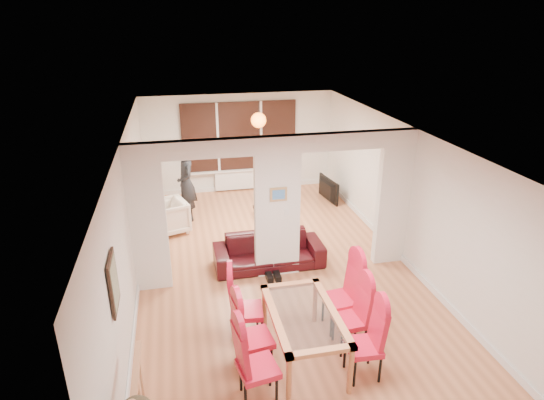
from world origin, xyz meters
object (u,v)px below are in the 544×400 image
object	(u,v)px
sofa	(269,251)
dining_chair_rb	(350,316)
dining_chair_rc	(341,294)
dining_chair_la	(258,363)
dining_chair_ra	(364,342)
coffee_table	(273,211)
dining_table	(304,335)
television	(325,190)
bottle	(280,203)
bowl	(267,208)
dining_chair_lb	(254,334)
dining_chair_lc	(246,306)
person	(186,184)
armchair	(168,217)

from	to	relation	value
sofa	dining_chair_rb	bearing A→B (deg)	-76.06
dining_chair_rc	sofa	xyz separation A→B (m)	(-0.66, 2.05, -0.29)
dining_chair_la	dining_chair_ra	bearing A→B (deg)	-4.24
dining_chair_ra	coffee_table	distance (m)	5.33
dining_table	television	bearing A→B (deg)	68.72
bottle	bowl	distance (m)	0.34
dining_table	dining_chair_rc	distance (m)	0.91
dining_chair_la	dining_chair_ra	size ratio (longest dim) A/B	1.07
dining_chair_lb	coffee_table	xyz separation A→B (m)	(1.33, 4.90, -0.46)
dining_chair_la	sofa	distance (m)	3.29
dining_chair_lb	dining_chair_rc	xyz separation A→B (m)	(1.41, 0.59, 0.02)
dining_chair_lb	bowl	size ratio (longest dim) A/B	5.16
dining_chair_lc	bowl	xyz separation A→B (m)	(1.16, 4.18, -0.34)
dining_chair_lb	television	distance (m)	6.26
dining_chair_ra	television	xyz separation A→B (m)	(1.48, 5.99, -0.25)
dining_chair_rb	television	distance (m)	5.63
dining_chair_la	bowl	bearing A→B (deg)	68.01
television	dining_chair_rb	bearing A→B (deg)	156.90
person	television	xyz separation A→B (m)	(3.48, 0.43, -0.59)
television	bowl	world-z (taller)	television
dining_chair_lc	dining_chair_la	bearing A→B (deg)	-85.77
dining_chair_lc	dining_chair_rc	distance (m)	1.41
television	bottle	distance (m)	1.55
dining_chair_rc	bowl	bearing A→B (deg)	87.04
dining_chair_la	bowl	xyz separation A→B (m)	(1.21, 5.35, -0.33)
dining_table	dining_chair_ra	world-z (taller)	dining_chair_ra
armchair	sofa	bearing A→B (deg)	27.01
bowl	dining_chair_la	bearing A→B (deg)	-102.79
dining_chair_la	coffee_table	bearing A→B (deg)	66.50
sofa	coffee_table	world-z (taller)	sofa
coffee_table	bottle	size ratio (longest dim) A/B	3.61
dining_chair_ra	armchair	xyz separation A→B (m)	(-2.47, 4.94, -0.17)
dining_chair_rb	dining_chair_rc	xyz separation A→B (m)	(0.02, 0.45, 0.05)
dining_chair_ra	person	bearing A→B (deg)	113.60
coffee_table	dining_chair_lb	bearing A→B (deg)	-105.20
television	bottle	size ratio (longest dim) A/B	3.99
sofa	person	world-z (taller)	person
dining_chair_lb	television	size ratio (longest dim) A/B	1.12
sofa	bottle	xyz separation A→B (m)	(0.74, 2.17, 0.04)
dining_chair_lb	dining_chair_lc	world-z (taller)	dining_chair_lc
sofa	person	xyz separation A→B (m)	(-1.40, 2.49, 0.58)
dining_chair_la	dining_chair_lb	xyz separation A→B (m)	(0.05, 0.54, -0.00)
dining_chair_ra	dining_chair_rc	world-z (taller)	dining_chair_rc
sofa	coffee_table	bearing A→B (deg)	75.05
dining_chair_rc	armchair	distance (m)	4.68
dining_chair_rb	dining_chair_rc	size ratio (longest dim) A/B	0.91
dining_chair_ra	armchair	size ratio (longest dim) A/B	1.34
dining_table	bowl	world-z (taller)	dining_table
dining_chair_ra	armchair	bearing A→B (deg)	120.29
dining_chair_ra	bottle	world-z (taller)	dining_chair_ra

